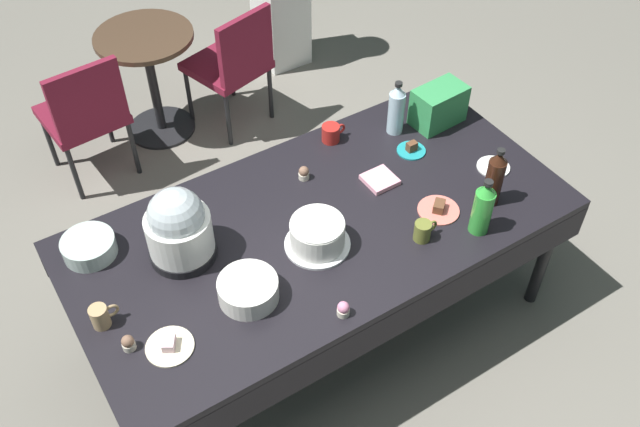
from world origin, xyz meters
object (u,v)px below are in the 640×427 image
Objects in this scene: cupcake_cocoa at (343,309)px; soda_bottle_water at (396,109)px; dessert_plate_cream at (170,346)px; glass_salad_bowl at (89,247)px; maroon_chair_left at (85,112)px; frosted_layer_cake at (317,235)px; soda_bottle_cola at (495,178)px; dessert_plate_teal at (411,149)px; cupcake_berry at (304,173)px; coffee_mug_tan at (101,316)px; round_cafe_table at (149,66)px; cupcake_rose at (128,343)px; coffee_mug_olive at (423,231)px; ceramic_snack_bowl at (248,290)px; dessert_plate_white at (493,166)px; dessert_plate_coral at (439,209)px; slow_cooker at (178,228)px; soda_carton at (439,106)px; potluck_table at (320,231)px; coffee_mug_red at (331,133)px; maroon_chair_right at (234,61)px; soda_bottle_lime_soda at (483,208)px.

soda_bottle_water is (0.84, 0.80, 0.10)m from cupcake_cocoa.
dessert_plate_cream is 0.63× the size of soda_bottle_water.
cupcake_cocoa is at bearing -49.07° from glass_salad_bowl.
glass_salad_bowl is 1.39m from maroon_chair_left.
soda_bottle_cola is at bearing -13.48° from frosted_layer_cake.
dessert_plate_teal is at bearing -7.53° from glass_salad_bowl.
maroon_chair_left reaches higher than dessert_plate_teal.
cupcake_berry is 0.60× the size of coffee_mug_tan.
round_cafe_table is (-0.14, 1.62, -0.28)m from cupcake_berry.
maroon_chair_left is at bearing 77.51° from cupcake_rose.
soda_bottle_cola reaches higher than coffee_mug_olive.
cupcake_cocoa is at bearing -45.01° from ceramic_snack_bowl.
dessert_plate_white is 2.25m from round_cafe_table.
soda_bottle_water is at bearing -65.88° from round_cafe_table.
maroon_chair_left reaches higher than dessert_plate_cream.
dessert_plate_coral is at bearing -2.39° from cupcake_rose.
slow_cooker is 0.69m from cupcake_berry.
dessert_plate_white is 0.54m from soda_bottle_water.
dessert_plate_white is 0.22× the size of round_cafe_table.
slow_cooker is at bearing -179.46° from dessert_plate_teal.
round_cafe_table is (-0.93, 1.62, -0.35)m from soda_carton.
ceramic_snack_bowl is 2.15m from round_cafe_table.
cupcake_rose is at bearing -169.97° from potluck_table.
potluck_table is at bearing 0.65° from coffee_mug_tan.
coffee_mug_olive is at bearing -27.26° from frosted_layer_cake.
maroon_chair_right is at bearing 86.48° from coffee_mug_red.
dessert_plate_coral is (1.06, -0.38, -0.15)m from slow_cooker.
cupcake_berry is (0.17, 0.39, -0.03)m from frosted_layer_cake.
frosted_layer_cake is 1.09× the size of soda_carton.
coffee_mug_tan is at bearing -158.87° from slow_cooker.
soda_bottle_cola is (1.53, -0.06, 0.13)m from dessert_plate_cream.
soda_bottle_cola is at bearing 2.25° from coffee_mug_olive.
soda_bottle_cola reaches higher than dessert_plate_white.
coffee_mug_tan is 1.35m from coffee_mug_olive.
soda_bottle_lime_soda is at bearing -67.66° from dessert_plate_coral.
coffee_mug_red is 1.41m from coffee_mug_tan.
cupcake_rose is 1.88m from soda_carton.
coffee_mug_olive reaches higher than glass_salad_bowl.
round_cafe_table is at bearing 115.97° from soda_carton.
maroon_chair_right is at bearing 64.76° from ceramic_snack_bowl.
slow_cooker is 0.74m from cupcake_cocoa.
slow_cooker is 1.25m from soda_bottle_water.
glass_salad_bowl is 0.72m from ceramic_snack_bowl.
dessert_plate_white is at bearing -15.75° from glass_salad_bowl.
ceramic_snack_bowl is at bearing -3.53° from cupcake_rose.
potluck_table is 2.59× the size of maroon_chair_right.
frosted_layer_cake is at bearing -29.82° from glass_salad_bowl.
soda_bottle_cola reaches higher than frosted_layer_cake.
maroon_chair_right is at bearing 76.54° from cupcake_berry.
soda_bottle_cola is 2.37× the size of coffee_mug_red.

